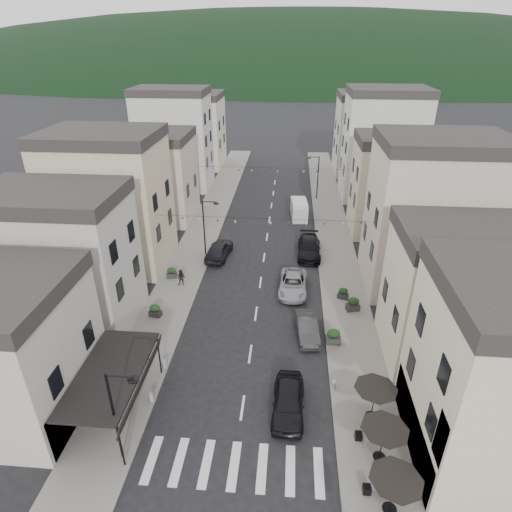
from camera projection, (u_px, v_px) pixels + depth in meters
The scene contains 27 objects.
ground at pixel (229, 502), 21.06m from camera, with size 700.00×700.00×0.00m, color black.
sidewalk_left at pixel (203, 231), 49.85m from camera, with size 4.00×76.00×0.12m, color slate.
sidewalk_right at pixel (333, 235), 48.74m from camera, with size 4.00×76.00×0.12m, color slate.
hill_backdrop at pixel (291, 68), 286.04m from camera, with size 640.00×360.00×70.00m, color black.
boutique_awning at pixel (115, 374), 24.57m from camera, with size 3.77×7.50×3.28m.
buildings_row_left at pixel (154, 165), 52.64m from camera, with size 10.20×54.16×14.00m.
buildings_row_right at pixel (396, 171), 49.39m from camera, with size 10.20×54.16×14.50m.
cafe_terrace at pixel (384, 433), 21.87m from camera, with size 2.50×8.10×2.53m.
streetlamp_left_near at pixel (118, 409), 21.54m from camera, with size 1.70×0.56×6.00m.
streetlamp_left_far at pixel (206, 222), 42.74m from camera, with size 1.70×0.56×6.00m.
streetlamp_right_far at pixel (316, 173), 57.78m from camera, with size 1.70×0.56×6.00m.
bollards at pixel (241, 409), 25.72m from camera, with size 11.66×10.26×0.60m.
bunting_near at pixel (262, 222), 37.87m from camera, with size 19.00×0.28×0.62m.
bunting_far at pixel (271, 171), 52.01m from camera, with size 19.00×0.28×0.62m.
parked_car_a at pixel (288, 401), 25.78m from camera, with size 1.91×4.75×1.62m, color black.
parked_car_b at pixel (307, 328), 32.36m from camera, with size 1.50×4.29×1.41m, color #2D2D2F.
parked_car_c at pixel (293, 284), 37.98m from camera, with size 2.44×5.29×1.47m, color #919399.
parked_car_d at pixel (309, 248), 44.17m from camera, with size 2.31×5.68×1.65m, color black.
parked_car_e at pixel (219, 250), 43.70m from camera, with size 2.03×5.04×1.72m, color black.
delivery_van at pixel (299, 209), 53.19m from camera, with size 2.17×4.77×2.23m.
pedestrian_a at pixel (146, 351), 29.63m from camera, with size 0.58×0.38×1.59m, color black.
pedestrian_b at pixel (181, 278), 38.60m from camera, with size 0.76×0.59×1.56m, color black.
planter_la at pixel (155, 310), 34.47m from camera, with size 1.06×0.72×1.09m.
planter_lb at pixel (172, 273), 39.92m from camera, with size 1.01×0.65×1.06m.
planter_ra at pixel (333, 336), 31.42m from camera, with size 1.10×0.61×1.22m.
planter_rb at pixel (353, 304), 35.18m from camera, with size 1.20×0.84×1.22m.
planter_rc at pixel (343, 293), 36.80m from camera, with size 1.03×0.77×1.02m.
Camera 1 is at (2.42, -12.89, 20.51)m, focal length 30.00 mm.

